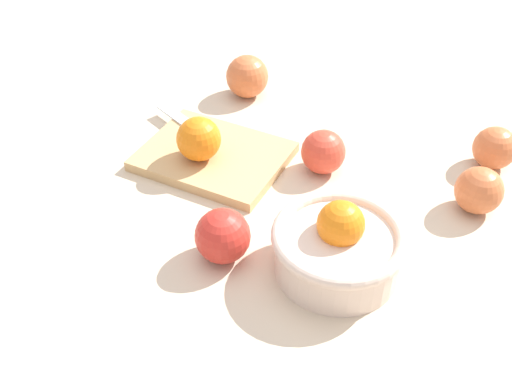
% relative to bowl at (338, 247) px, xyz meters
% --- Properties ---
extents(ground_plane, '(2.40, 2.40, 0.00)m').
position_rel_bowl_xyz_m(ground_plane, '(0.13, -0.12, -0.04)').
color(ground_plane, beige).
extents(bowl, '(0.18, 0.18, 0.11)m').
position_rel_bowl_xyz_m(bowl, '(0.00, 0.00, 0.00)').
color(bowl, beige).
rests_on(bowl, ground_plane).
extents(cutting_board, '(0.24, 0.19, 0.02)m').
position_rel_bowl_xyz_m(cutting_board, '(0.27, -0.11, -0.03)').
color(cutting_board, tan).
rests_on(cutting_board, ground_plane).
extents(orange_on_board, '(0.07, 0.07, 0.07)m').
position_rel_bowl_xyz_m(orange_on_board, '(0.29, -0.09, 0.01)').
color(orange_on_board, orange).
rests_on(orange_on_board, cutting_board).
extents(knife, '(0.15, 0.07, 0.01)m').
position_rel_bowl_xyz_m(knife, '(0.34, -0.15, -0.02)').
color(knife, silver).
rests_on(knife, cutting_board).
extents(apple_front_right, '(0.08, 0.08, 0.08)m').
position_rel_bowl_xyz_m(apple_front_right, '(0.34, -0.32, -0.00)').
color(apple_front_right, '#CC6638').
rests_on(apple_front_right, ground_plane).
extents(apple_front_left, '(0.07, 0.07, 0.07)m').
position_rel_bowl_xyz_m(apple_front_left, '(-0.12, -0.22, -0.01)').
color(apple_front_left, '#CC6638').
rests_on(apple_front_left, ground_plane).
extents(apple_back_center, '(0.08, 0.08, 0.08)m').
position_rel_bowl_xyz_m(apple_back_center, '(0.14, 0.06, -0.00)').
color(apple_back_center, red).
rests_on(apple_back_center, ground_plane).
extents(apple_front_center, '(0.07, 0.07, 0.07)m').
position_rel_bowl_xyz_m(apple_front_center, '(0.11, -0.19, -0.01)').
color(apple_front_center, '#D6422D').
rests_on(apple_front_center, ground_plane).
extents(apple_front_left_2, '(0.07, 0.07, 0.07)m').
position_rel_bowl_xyz_m(apple_front_left_2, '(-0.12, -0.34, -0.01)').
color(apple_front_left_2, '#CC6638').
rests_on(apple_front_left_2, ground_plane).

